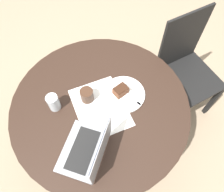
# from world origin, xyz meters

# --- Properties ---
(ground_plane) EXTENTS (12.00, 12.00, 0.00)m
(ground_plane) POSITION_xyz_m (0.00, 0.00, 0.00)
(ground_plane) COLOR gray
(dining_table) EXTENTS (1.08, 1.08, 0.70)m
(dining_table) POSITION_xyz_m (0.00, 0.00, 0.57)
(dining_table) COLOR black
(dining_table) RESTS_ON ground_plane
(chair) EXTENTS (0.49, 0.49, 0.92)m
(chair) POSITION_xyz_m (-0.08, -0.78, 0.47)
(chair) COLOR black
(chair) RESTS_ON ground_plane
(paper_document) EXTENTS (0.44, 0.38, 0.00)m
(paper_document) POSITION_xyz_m (-0.02, 0.01, 0.70)
(paper_document) COLOR white
(paper_document) RESTS_ON dining_table
(plate) EXTENTS (0.26, 0.26, 0.01)m
(plate) POSITION_xyz_m (-0.04, -0.15, 0.71)
(plate) COLOR white
(plate) RESTS_ON dining_table
(cake_slice) EXTENTS (0.06, 0.08, 0.05)m
(cake_slice) POSITION_xyz_m (-0.02, -0.14, 0.74)
(cake_slice) COLOR brown
(cake_slice) RESTS_ON plate
(fork) EXTENTS (0.17, 0.04, 0.00)m
(fork) POSITION_xyz_m (-0.10, -0.17, 0.71)
(fork) COLOR silver
(fork) RESTS_ON plate
(coffee_glass) EXTENTS (0.08, 0.08, 0.09)m
(coffee_glass) POSITION_xyz_m (0.08, 0.04, 0.74)
(coffee_glass) COLOR #3D2619
(coffee_glass) RESTS_ON dining_table
(water_glass) EXTENTS (0.07, 0.07, 0.11)m
(water_glass) POSITION_xyz_m (0.16, 0.22, 0.76)
(water_glass) COLOR silver
(water_glass) RESTS_ON dining_table
(laptop) EXTENTS (0.34, 0.37, 0.21)m
(laptop) POSITION_xyz_m (-0.19, 0.23, 0.74)
(laptop) COLOR gray
(laptop) RESTS_ON dining_table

